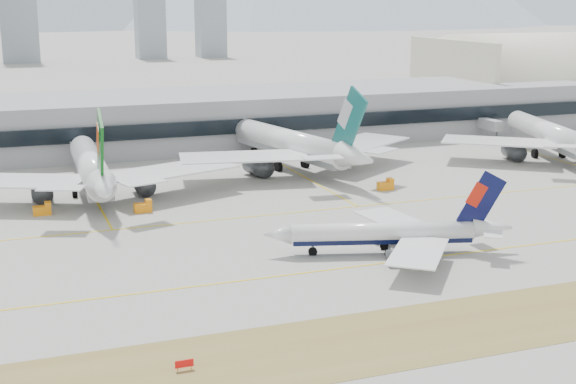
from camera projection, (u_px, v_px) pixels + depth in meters
name	position (u px, v px, depth m)	size (l,w,h in m)	color
ground	(301.00, 263.00, 131.54)	(3000.00, 3000.00, 0.00)	#99978F
taxiing_airliner	(391.00, 234.00, 135.56)	(41.91, 35.71, 14.37)	white
widebody_eva	(92.00, 170.00, 173.94)	(63.73, 62.23, 22.72)	white
widebody_cathay	(294.00, 145.00, 201.23)	(65.25, 64.82, 23.75)	white
widebody_china_air	(552.00, 136.00, 216.10)	(61.99, 61.89, 22.84)	white
terminal	(160.00, 120.00, 234.52)	(280.00, 43.10, 15.00)	gray
hangar	(550.00, 112.00, 306.59)	(91.00, 60.00, 60.00)	beige
hold_sign_left	(184.00, 364.00, 93.11)	(2.20, 0.15, 1.35)	red
gse_c	(386.00, 185.00, 181.52)	(3.55, 2.00, 2.60)	orange
gse_extra	(43.00, 210.00, 160.42)	(3.55, 2.00, 2.60)	orange
gse_b	(144.00, 207.00, 162.52)	(3.55, 2.00, 2.60)	orange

